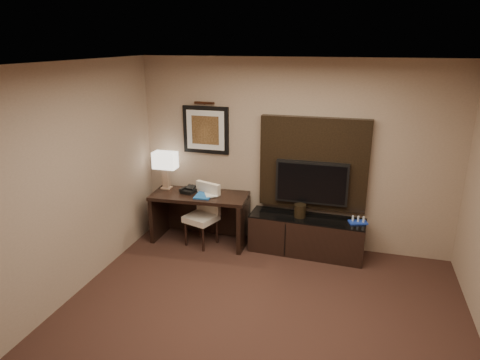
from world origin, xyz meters
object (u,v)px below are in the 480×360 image
(desk_chair, at_px, (201,218))
(ice_bucket, at_px, (300,211))
(desk_phone, at_px, (188,190))
(minibar_tray, at_px, (358,220))
(credenza, at_px, (306,235))
(tv, at_px, (312,183))
(table_lamp, at_px, (166,170))
(desk, at_px, (200,218))

(desk_chair, relative_size, ice_bucket, 4.65)
(desk_phone, height_order, ice_bucket, desk_phone)
(minibar_tray, bearing_deg, desk_chair, -176.47)
(credenza, distance_m, tv, 0.76)
(desk_chair, xyz_separation_m, table_lamp, (-0.63, 0.21, 0.62))
(desk, bearing_deg, table_lamp, 164.75)
(tv, distance_m, ice_bucket, 0.42)
(credenza, bearing_deg, desk, -175.67)
(desk, distance_m, ice_bucket, 1.50)
(credenza, relative_size, desk_phone, 8.25)
(desk_phone, distance_m, minibar_tray, 2.46)
(desk, height_order, ice_bucket, desk)
(desk_chair, distance_m, minibar_tray, 2.23)
(tv, xyz_separation_m, table_lamp, (-2.18, -0.07, 0.03))
(desk, xyz_separation_m, desk_phone, (-0.18, 0.02, 0.43))
(desk_chair, xyz_separation_m, minibar_tray, (2.22, 0.14, 0.17))
(ice_bucket, bearing_deg, desk_phone, -179.26)
(tv, relative_size, ice_bucket, 5.43)
(desk, xyz_separation_m, ice_bucket, (1.48, 0.04, 0.27))
(tv, height_order, minibar_tray, tv)
(desk, bearing_deg, desk_chair, -65.30)
(table_lamp, bearing_deg, desk, -11.56)
(tv, bearing_deg, minibar_tray, -12.38)
(desk_chair, relative_size, table_lamp, 1.46)
(desk, distance_m, table_lamp, 0.89)
(desk, bearing_deg, desk_phone, 170.15)
(ice_bucket, bearing_deg, desk, -178.40)
(desk_chair, height_order, desk_phone, desk_chair)
(desk, xyz_separation_m, tv, (1.60, 0.19, 0.64))
(ice_bucket, bearing_deg, tv, 49.94)
(credenza, xyz_separation_m, ice_bucket, (-0.10, -0.01, 0.37))
(credenza, relative_size, tv, 1.60)
(ice_bucket, xyz_separation_m, minibar_tray, (0.79, 0.00, -0.05))
(desk_chair, relative_size, desk_phone, 4.41)
(desk, height_order, credenza, desk)
(desk_chair, distance_m, desk_phone, 0.46)
(table_lamp, distance_m, desk_phone, 0.48)
(desk, height_order, table_lamp, table_lamp)
(desk, distance_m, minibar_tray, 2.28)
(credenza, height_order, tv, tv)
(tv, height_order, desk_chair, tv)
(table_lamp, bearing_deg, tv, 1.87)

